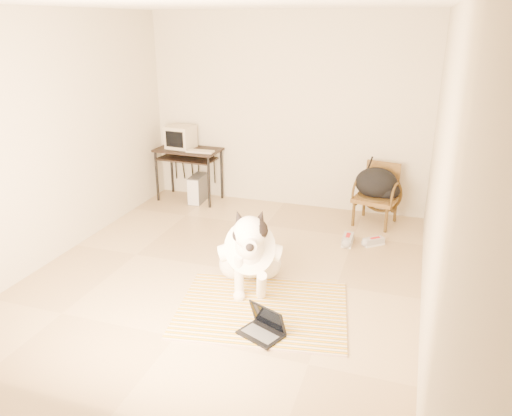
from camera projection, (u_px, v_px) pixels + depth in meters
The scene contains 17 objects.
floor at pixel (230, 269), 5.47m from camera, with size 4.50×4.50×0.00m, color tan.
ceiling at pixel (225, 4), 4.52m from camera, with size 4.50×4.50×0.00m, color white.
wall_back at pixel (286, 112), 7.00m from camera, with size 4.50×4.50×0.00m, color beige.
wall_front at pixel (92, 235), 3.00m from camera, with size 4.50×4.50×0.00m, color beige.
wall_left at pixel (61, 136), 5.58m from camera, with size 4.50×4.50×0.00m, color beige.
wall_right at pixel (438, 166), 4.41m from camera, with size 4.50×4.50×0.00m, color beige.
rug at pixel (262, 309), 4.69m from camera, with size 1.74×1.44×0.02m.
dog at pixel (250, 253), 4.97m from camera, with size 0.76×1.23×0.98m.
laptop at pixel (264, 327), 4.29m from camera, with size 0.44×0.39×0.26m.
computer_desk at pixel (188, 156), 7.37m from camera, with size 0.97×0.57×0.79m.
crt_monitor at pixel (181, 137), 7.35m from camera, with size 0.39×0.38×0.33m.
desk_keyboard at pixel (200, 151), 7.15m from camera, with size 0.39×0.14×0.03m, color #B8AA90.
pc_tower at pixel (198, 189), 7.46m from camera, with size 0.21×0.44×0.40m.
rattan_chair at pixel (377, 194), 6.61m from camera, with size 0.62×0.60×0.80m.
backpack at pixel (378, 184), 6.52m from camera, with size 0.59×0.45×0.40m.
sneaker_left at pixel (348, 240), 6.09m from camera, with size 0.12×0.30×0.10m.
sneaker_right at pixel (374, 242), 6.05m from camera, with size 0.27×0.25×0.09m.
Camera 1 is at (1.80, -4.55, 2.55)m, focal length 35.00 mm.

